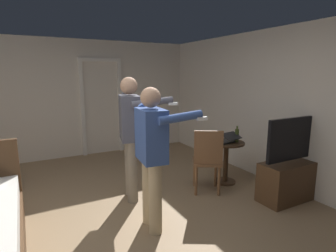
% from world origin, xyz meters
% --- Properties ---
extents(ground_plane, '(7.34, 7.34, 0.00)m').
position_xyz_m(ground_plane, '(0.00, 0.00, 0.00)').
color(ground_plane, '#997A56').
extents(wall_back, '(5.73, 0.12, 2.51)m').
position_xyz_m(wall_back, '(0.00, 3.40, 1.26)').
color(wall_back, silver).
rests_on(wall_back, ground_plane).
extents(wall_right, '(0.12, 6.92, 2.51)m').
position_xyz_m(wall_right, '(2.81, 0.00, 1.26)').
color(wall_right, silver).
rests_on(wall_right, ground_plane).
extents(doorway_frame, '(0.93, 0.08, 2.13)m').
position_xyz_m(doorway_frame, '(0.72, 3.32, 1.22)').
color(doorway_frame, white).
rests_on(doorway_frame, ground_plane).
extents(tv_flatscreen, '(1.03, 0.40, 1.21)m').
position_xyz_m(tv_flatscreen, '(2.45, -0.32, 0.37)').
color(tv_flatscreen, '#4C331E').
rests_on(tv_flatscreen, ground_plane).
extents(side_table, '(0.58, 0.58, 0.70)m').
position_xyz_m(side_table, '(2.04, 0.60, 0.47)').
color(side_table, '#4C331E').
rests_on(side_table, ground_plane).
extents(laptop, '(0.37, 0.37, 0.17)m').
position_xyz_m(laptop, '(2.01, 0.56, 0.75)').
color(laptop, black).
rests_on(laptop, side_table).
extents(bottle_on_table, '(0.06, 0.06, 0.27)m').
position_xyz_m(bottle_on_table, '(2.18, 0.52, 0.81)').
color(bottle_on_table, '#3E4B1D').
rests_on(bottle_on_table, side_table).
extents(wooden_chair, '(0.57, 0.57, 0.99)m').
position_xyz_m(wooden_chair, '(1.53, 0.43, 0.54)').
color(wooden_chair, brown).
rests_on(wooden_chair, ground_plane).
extents(person_blue_shirt, '(0.67, 0.64, 1.66)m').
position_xyz_m(person_blue_shirt, '(0.39, -0.06, 0.96)').
color(person_blue_shirt, tan).
rests_on(person_blue_shirt, ground_plane).
extents(person_striped_shirt, '(0.71, 0.72, 1.75)m').
position_xyz_m(person_striped_shirt, '(0.46, 0.80, 1.03)').
color(person_striped_shirt, gray).
rests_on(person_striped_shirt, ground_plane).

